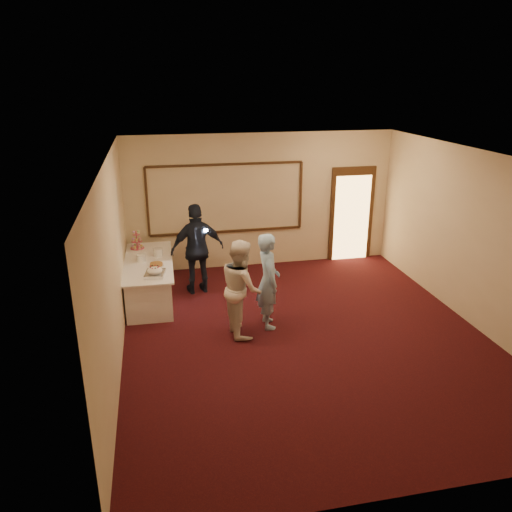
{
  "coord_description": "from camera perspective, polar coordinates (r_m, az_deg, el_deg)",
  "views": [
    {
      "loc": [
        -2.33,
        -7.15,
        4.15
      ],
      "look_at": [
        -0.65,
        0.94,
        1.15
      ],
      "focal_mm": 35.0,
      "sensor_mm": 36.0,
      "label": 1
    }
  ],
  "objects": [
    {
      "name": "floor",
      "position": [
        8.59,
        5.63,
        -9.04
      ],
      "size": [
        7.0,
        7.0,
        0.0
      ],
      "primitive_type": "plane",
      "color": "black",
      "rests_on": "ground"
    },
    {
      "name": "room_walls",
      "position": [
        7.81,
        6.13,
        4.07
      ],
      "size": [
        6.04,
        7.04,
        3.02
      ],
      "color": "beige",
      "rests_on": "floor"
    },
    {
      "name": "wall_molding",
      "position": [
        11.02,
        -3.44,
        6.56
      ],
      "size": [
        3.45,
        0.04,
        1.55
      ],
      "color": "#321F0F",
      "rests_on": "room_walls"
    },
    {
      "name": "doorway",
      "position": [
        11.91,
        10.85,
        4.67
      ],
      "size": [
        1.05,
        0.07,
        2.2
      ],
      "color": "#321F0F",
      "rests_on": "floor"
    },
    {
      "name": "buffet_table",
      "position": [
        9.98,
        -12.06,
        -2.65
      ],
      "size": [
        0.96,
        2.38,
        0.77
      ],
      "color": "white",
      "rests_on": "floor"
    },
    {
      "name": "pavlova_tray",
      "position": [
        9.09,
        -11.49,
        -1.78
      ],
      "size": [
        0.39,
        0.5,
        0.17
      ],
      "color": "#BABDC1",
      "rests_on": "buffet_table"
    },
    {
      "name": "cupcake_stand",
      "position": [
        10.58,
        -13.46,
        1.61
      ],
      "size": [
        0.28,
        0.28,
        0.41
      ],
      "color": "#C94561",
      "rests_on": "buffet_table"
    },
    {
      "name": "plate_stack_a",
      "position": [
        9.83,
        -12.98,
        -0.19
      ],
      "size": [
        0.18,
        0.18,
        0.15
      ],
      "color": "white",
      "rests_on": "buffet_table"
    },
    {
      "name": "plate_stack_b",
      "position": [
        10.05,
        -11.14,
        0.43
      ],
      "size": [
        0.2,
        0.2,
        0.16
      ],
      "color": "white",
      "rests_on": "buffet_table"
    },
    {
      "name": "tart",
      "position": [
        9.56,
        -11.32,
        -0.98
      ],
      "size": [
        0.28,
        0.28,
        0.06
      ],
      "color": "white",
      "rests_on": "buffet_table"
    },
    {
      "name": "man",
      "position": [
        8.53,
        1.41,
        -2.84
      ],
      "size": [
        0.41,
        0.62,
        1.69
      ],
      "primitive_type": "imported",
      "rotation": [
        0.0,
        0.0,
        1.57
      ],
      "color": "#8FB3D8",
      "rests_on": "floor"
    },
    {
      "name": "woman",
      "position": [
        8.31,
        -1.69,
        -3.62
      ],
      "size": [
        0.7,
        0.86,
        1.65
      ],
      "primitive_type": "imported",
      "rotation": [
        0.0,
        0.0,
        1.66
      ],
      "color": "white",
      "rests_on": "floor"
    },
    {
      "name": "guest",
      "position": [
        9.92,
        -6.71,
        0.79
      ],
      "size": [
        1.13,
        0.62,
        1.83
      ],
      "primitive_type": "imported",
      "rotation": [
        0.0,
        0.0,
        3.31
      ],
      "color": "black",
      "rests_on": "floor"
    },
    {
      "name": "camera_flash",
      "position": [
        9.67,
        -5.77,
        2.93
      ],
      "size": [
        0.08,
        0.05,
        0.05
      ],
      "primitive_type": "cube",
      "rotation": [
        0.0,
        0.0,
        0.16
      ],
      "color": "white",
      "rests_on": "guest"
    }
  ]
}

